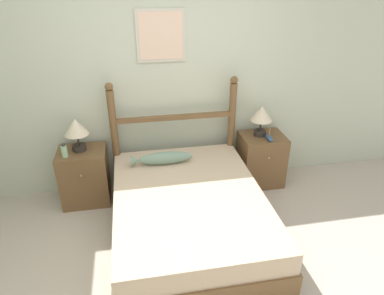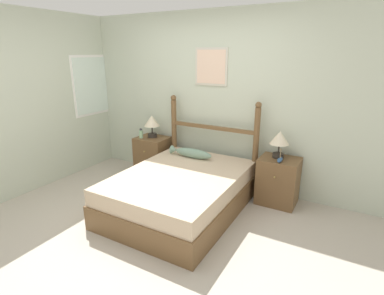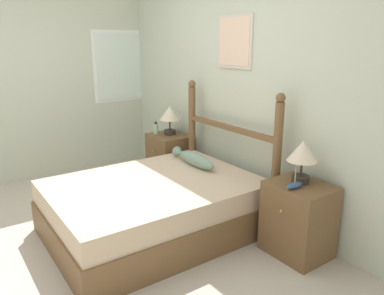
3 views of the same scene
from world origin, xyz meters
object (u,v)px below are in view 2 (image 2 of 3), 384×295
(nightstand_left, at_px, (153,156))
(bottle, at_px, (141,134))
(nightstand_right, at_px, (278,181))
(fish_pillow, at_px, (191,153))
(bed, at_px, (181,192))
(table_lamp_left, at_px, (152,122))
(table_lamp_right, at_px, (280,140))
(model_boat, at_px, (280,160))

(nightstand_left, relative_size, bottle, 3.93)
(nightstand_right, height_order, bottle, bottle)
(bottle, bearing_deg, fish_pillow, -6.43)
(bed, distance_m, table_lamp_left, 1.48)
(nightstand_left, bearing_deg, bottle, -143.57)
(fish_pillow, bearing_deg, bed, -72.92)
(bed, height_order, table_lamp_right, table_lamp_right)
(nightstand_right, xyz_separation_m, table_lamp_left, (-2.09, 0.02, 0.57))
(table_lamp_left, distance_m, bottle, 0.26)
(table_lamp_right, bearing_deg, bottle, -176.47)
(bed, bearing_deg, model_boat, 33.33)
(bed, xyz_separation_m, table_lamp_right, (1.00, 0.84, 0.63))
(nightstand_left, height_order, fish_pillow, fish_pillow)
(bed, bearing_deg, fish_pillow, 107.08)
(table_lamp_left, distance_m, fish_pillow, 0.95)
(table_lamp_left, height_order, table_lamp_right, same)
(nightstand_left, relative_size, nightstand_right, 1.00)
(table_lamp_left, bearing_deg, table_lamp_right, 0.19)
(bed, relative_size, model_boat, 10.76)
(nightstand_left, xyz_separation_m, nightstand_right, (2.08, 0.00, 0.00))
(bed, bearing_deg, nightstand_right, 38.04)
(nightstand_right, bearing_deg, table_lamp_left, 179.39)
(nightstand_left, distance_m, nightstand_right, 2.08)
(bed, bearing_deg, table_lamp_left, 141.51)
(bottle, bearing_deg, table_lamp_left, 44.06)
(nightstand_left, xyz_separation_m, bottle, (-0.14, -0.11, 0.39))
(fish_pillow, bearing_deg, table_lamp_left, 164.50)
(model_boat, distance_m, fish_pillow, 1.25)
(nightstand_left, xyz_separation_m, fish_pillow, (0.86, -0.22, 0.26))
(nightstand_left, relative_size, fish_pillow, 0.96)
(bottle, bearing_deg, nightstand_left, 36.43)
(table_lamp_left, bearing_deg, fish_pillow, -15.50)
(model_boat, bearing_deg, nightstand_right, 101.79)
(fish_pillow, bearing_deg, table_lamp_right, 11.78)
(nightstand_left, height_order, table_lamp_right, table_lamp_right)
(table_lamp_left, bearing_deg, nightstand_left, -63.47)
(bed, relative_size, nightstand_left, 3.00)
(table_lamp_right, xyz_separation_m, bottle, (-2.19, -0.13, -0.18))
(table_lamp_right, bearing_deg, nightstand_left, -179.19)
(nightstand_right, relative_size, model_boat, 3.59)
(bottle, distance_m, model_boat, 2.25)
(table_lamp_left, bearing_deg, bed, -38.49)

